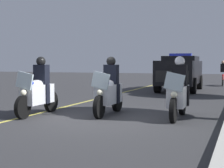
# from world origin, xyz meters

# --- Properties ---
(ground_plane) EXTENTS (80.00, 80.00, 0.00)m
(ground_plane) POSITION_xyz_m (0.00, 0.00, 0.00)
(ground_plane) COLOR #333335
(lane_stripe_center) EXTENTS (48.00, 0.12, 0.01)m
(lane_stripe_center) POSITION_xyz_m (0.00, -2.12, 0.00)
(lane_stripe_center) COLOR #E0D14C
(lane_stripe_center) RESTS_ON ground
(police_motorcycle_lead_left) EXTENTS (2.14, 0.57, 1.72)m
(police_motorcycle_lead_left) POSITION_xyz_m (0.03, -1.93, 0.70)
(police_motorcycle_lead_left) COLOR black
(police_motorcycle_lead_left) RESTS_ON ground
(police_motorcycle_lead_right) EXTENTS (2.14, 0.57, 1.72)m
(police_motorcycle_lead_right) POSITION_xyz_m (-0.78, -0.02, 0.70)
(police_motorcycle_lead_right) COLOR black
(police_motorcycle_lead_right) RESTS_ON ground
(police_motorcycle_trailing) EXTENTS (2.14, 0.57, 1.72)m
(police_motorcycle_trailing) POSITION_xyz_m (-0.87, 2.01, 0.70)
(police_motorcycle_trailing) COLOR black
(police_motorcycle_trailing) RESTS_ON ground
(police_suv) EXTENTS (4.94, 2.15, 2.05)m
(police_suv) POSITION_xyz_m (-10.20, 0.43, 1.07)
(police_suv) COLOR black
(police_suv) RESTS_ON ground
(cyclist_background) EXTENTS (1.76, 0.32, 1.69)m
(cyclist_background) POSITION_xyz_m (-15.23, 2.41, 0.84)
(cyclist_background) COLOR black
(cyclist_background) RESTS_ON ground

